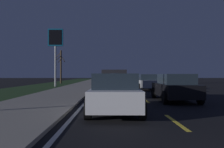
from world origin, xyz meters
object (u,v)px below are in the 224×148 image
Objects in this scene: pickup_truck at (114,82)px; sedan_red at (133,79)px; sedan_white at (115,93)px; gas_price_sign at (55,43)px; bare_tree_far at (61,66)px; sedan_black at (175,87)px; sedan_silver at (147,82)px.

sedan_red is at bearing -9.90° from pickup_truck.
sedan_white is 0.61× the size of gas_price_sign.
pickup_truck reaches higher than sedan_red.
pickup_truck is at bearing 170.10° from sedan_red.
pickup_truck is 23.37m from bare_tree_far.
sedan_black is 27.80m from bare_tree_far.
gas_price_sign is (12.08, 7.17, 4.54)m from pickup_truck.
sedan_black is at bearing 179.49° from sedan_red.
sedan_white is 30.12m from bare_tree_far.
pickup_truck is 0.97× the size of bare_tree_far.
sedan_silver is at bearing 179.22° from sedan_red.
sedan_white is 21.05m from gas_price_sign.
pickup_truck is at bearing 45.35° from sedan_black.
sedan_black is at bearing 179.92° from sedan_silver.
sedan_silver is 13.56m from sedan_white.
pickup_truck is at bearing -149.30° from gas_price_sign.
pickup_truck reaches higher than sedan_silver.
gas_price_sign is at bearing -171.46° from bare_tree_far.
gas_price_sign reaches higher than sedan_silver.
sedan_black and sedan_white have the same top height.
sedan_silver is 0.79× the size of bare_tree_far.
sedan_silver is at bearing -142.62° from bare_tree_far.
sedan_silver is 13.12m from gas_price_sign.
sedan_black is at bearing -154.35° from bare_tree_far.
sedan_black is 19.29m from gas_price_sign.
sedan_black is 9.27m from sedan_silver.
sedan_black is 0.99× the size of sedan_white.
sedan_white is at bearing 179.05° from pickup_truck.
sedan_red is (23.98, -0.21, 0.00)m from sedan_black.
pickup_truck is 1.23× the size of sedan_black.
bare_tree_far is at bearing 25.65° from sedan_black.
sedan_black is 1.00× the size of sedan_silver.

